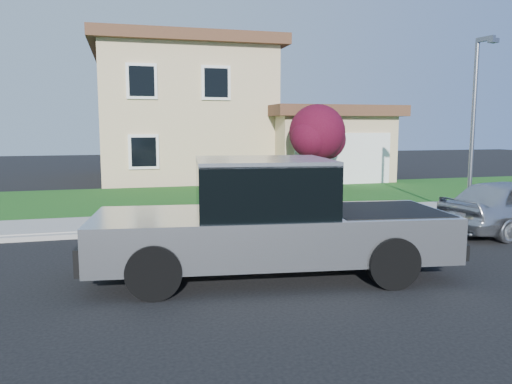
{
  "coord_description": "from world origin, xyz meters",
  "views": [
    {
      "loc": [
        -3.05,
        -9.68,
        2.7
      ],
      "look_at": [
        -0.13,
        1.3,
        1.2
      ],
      "focal_mm": 35.0,
      "sensor_mm": 36.0,
      "label": 1
    }
  ],
  "objects_px": {
    "pickup_truck": "(270,221)",
    "ornamental_tree": "(318,135)",
    "trash_bin": "(318,189)",
    "woman": "(330,200)",
    "street_lamp": "(475,118)"
  },
  "relations": [
    {
      "from": "trash_bin",
      "to": "ornamental_tree",
      "type": "bearing_deg",
      "value": 90.85
    },
    {
      "from": "ornamental_tree",
      "to": "trash_bin",
      "type": "distance_m",
      "value": 5.47
    },
    {
      "from": "pickup_truck",
      "to": "ornamental_tree",
      "type": "distance_m",
      "value": 11.97
    },
    {
      "from": "pickup_truck",
      "to": "street_lamp",
      "type": "xyz_separation_m",
      "value": [
        7.24,
        3.81,
        1.95
      ]
    },
    {
      "from": "trash_bin",
      "to": "pickup_truck",
      "type": "bearing_deg",
      "value": -97.18
    },
    {
      "from": "ornamental_tree",
      "to": "trash_bin",
      "type": "bearing_deg",
      "value": -111.44
    },
    {
      "from": "trash_bin",
      "to": "street_lamp",
      "type": "height_order",
      "value": "street_lamp"
    },
    {
      "from": "trash_bin",
      "to": "street_lamp",
      "type": "relative_size",
      "value": 0.24
    },
    {
      "from": "street_lamp",
      "to": "ornamental_tree",
      "type": "bearing_deg",
      "value": 94.85
    },
    {
      "from": "ornamental_tree",
      "to": "street_lamp",
      "type": "distance_m",
      "value": 7.21
    },
    {
      "from": "pickup_truck",
      "to": "ornamental_tree",
      "type": "relative_size",
      "value": 1.92
    },
    {
      "from": "woman",
      "to": "street_lamp",
      "type": "distance_m",
      "value": 5.11
    },
    {
      "from": "woman",
      "to": "ornamental_tree",
      "type": "xyz_separation_m",
      "value": [
        2.58,
        7.34,
        1.54
      ]
    },
    {
      "from": "pickup_truck",
      "to": "woman",
      "type": "relative_size",
      "value": 3.98
    },
    {
      "from": "pickup_truck",
      "to": "trash_bin",
      "type": "xyz_separation_m",
      "value": [
        3.29,
        5.82,
        -0.22
      ]
    }
  ]
}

